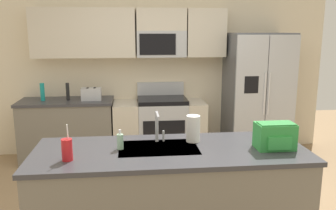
{
  "coord_description": "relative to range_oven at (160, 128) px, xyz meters",
  "views": [
    {
      "loc": [
        -0.46,
        -3.33,
        1.89
      ],
      "look_at": [
        -0.04,
        0.6,
        1.05
      ],
      "focal_mm": 37.72,
      "sensor_mm": 36.0,
      "label": 1
    }
  ],
  "objects": [
    {
      "name": "sink_faucet",
      "position": [
        -0.19,
        -2.1,
        0.62
      ],
      "size": [
        0.08,
        0.21,
        0.28
      ],
      "color": "#B7BABF",
      "rests_on": "island_counter"
    },
    {
      "name": "refrigerator",
      "position": [
        1.47,
        -0.07,
        0.48
      ],
      "size": [
        0.9,
        0.76,
        1.85
      ],
      "color": "#4C4F54",
      "rests_on": "ground"
    },
    {
      "name": "bottle_teal",
      "position": [
        -1.67,
        -0.01,
        0.58
      ],
      "size": [
        0.06,
        0.06,
        0.25
      ],
      "primitive_type": "cylinder",
      "color": "teal",
      "rests_on": "back_counter"
    },
    {
      "name": "back_counter",
      "position": [
        -1.36,
        -0.0,
        0.01
      ],
      "size": [
        1.34,
        0.63,
        0.9
      ],
      "color": "slate",
      "rests_on": "ground"
    },
    {
      "name": "soap_dispenser",
      "position": [
        -0.52,
        -2.25,
        0.53
      ],
      "size": [
        0.06,
        0.06,
        0.17
      ],
      "color": "#A5D8B2",
      "rests_on": "island_counter"
    },
    {
      "name": "backpack",
      "position": [
        0.79,
        -2.37,
        0.57
      ],
      "size": [
        0.32,
        0.22,
        0.23
      ],
      "color": "green",
      "rests_on": "island_counter"
    },
    {
      "name": "toaster",
      "position": [
        -0.98,
        -0.05,
        0.55
      ],
      "size": [
        0.28,
        0.16,
        0.18
      ],
      "color": "#B7BABF",
      "rests_on": "back_counter"
    },
    {
      "name": "kitchen_wall_unit",
      "position": [
        -0.1,
        0.28,
        1.03
      ],
      "size": [
        5.2,
        0.43,
        2.6
      ],
      "color": "beige",
      "rests_on": "ground"
    },
    {
      "name": "pepper_mill",
      "position": [
        -1.32,
        -0.0,
        0.58
      ],
      "size": [
        0.05,
        0.05,
        0.25
      ],
      "primitive_type": "cylinder",
      "color": "black",
      "rests_on": "back_counter"
    },
    {
      "name": "paper_towel_roll",
      "position": [
        0.13,
        -2.1,
        0.58
      ],
      "size": [
        0.12,
        0.12,
        0.24
      ],
      "primitive_type": "cylinder",
      "color": "white",
      "rests_on": "island_counter"
    },
    {
      "name": "drink_cup_red",
      "position": [
        -0.92,
        -2.47,
        0.54
      ],
      "size": [
        0.08,
        0.08,
        0.29
      ],
      "color": "red",
      "rests_on": "island_counter"
    },
    {
      "name": "island_counter",
      "position": [
        -0.1,
        -2.29,
        0.01
      ],
      "size": [
        2.32,
        0.88,
        0.9
      ],
      "color": "slate",
      "rests_on": "ground"
    },
    {
      "name": "range_oven",
      "position": [
        0.0,
        0.0,
        0.0
      ],
      "size": [
        1.36,
        0.61,
        1.1
      ],
      "color": "#B7BABF",
      "rests_on": "ground"
    }
  ]
}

